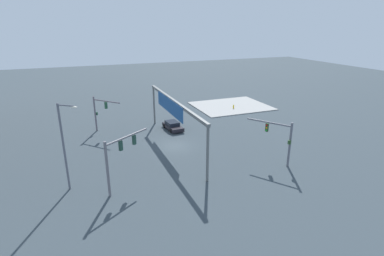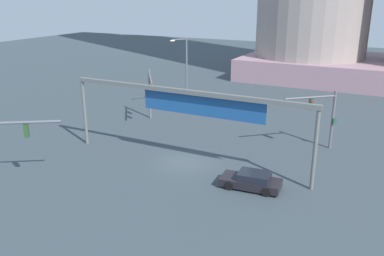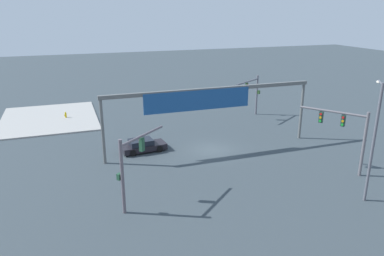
{
  "view_description": "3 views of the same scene",
  "coord_description": "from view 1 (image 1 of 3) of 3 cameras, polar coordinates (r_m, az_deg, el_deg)",
  "views": [
    {
      "loc": [
        -35.09,
        11.59,
        15.16
      ],
      "look_at": [
        0.69,
        -2.64,
        1.9
      ],
      "focal_mm": 28.5,
      "sensor_mm": 36.0,
      "label": 1
    },
    {
      "loc": [
        14.53,
        -27.07,
        13.18
      ],
      "look_at": [
        -0.12,
        1.58,
        2.54
      ],
      "focal_mm": 38.38,
      "sensor_mm": 36.0,
      "label": 2
    },
    {
      "loc": [
        12.9,
        31.19,
        13.12
      ],
      "look_at": [
        2.75,
        2.36,
        3.22
      ],
      "focal_mm": 34.59,
      "sensor_mm": 36.0,
      "label": 3
    }
  ],
  "objects": [
    {
      "name": "traffic_signal_opposite_side",
      "position": [
        45.92,
        -16.88,
        3.37
      ],
      "size": [
        3.96,
        3.31,
        5.24
      ],
      "rotation": [
        0.0,
        0.0,
        -2.42
      ],
      "color": "slate",
      "rests_on": "ground"
    },
    {
      "name": "sedan_car_approaching",
      "position": [
        45.88,
        -3.62,
        0.42
      ],
      "size": [
        4.37,
        2.22,
        1.21
      ],
      "rotation": [
        0.0,
        0.0,
        3.23
      ],
      "color": "black",
      "rests_on": "ground"
    },
    {
      "name": "traffic_signal_cross_street",
      "position": [
        35.06,
        16.21,
        -1.39
      ],
      "size": [
        4.7,
        3.04,
        5.12
      ],
      "rotation": [
        0.0,
        0.0,
        0.58
      ],
      "color": "slate",
      "rests_on": "ground"
    },
    {
      "name": "sidewalk_corner",
      "position": [
        59.35,
        7.29,
        4.11
      ],
      "size": [
        11.31,
        13.68,
        0.15
      ],
      "primitive_type": "cube",
      "color": "#A5A4A0",
      "rests_on": "ground"
    },
    {
      "name": "streetlamp_curved_arm",
      "position": [
        30.17,
        -22.7,
        -2.48
      ],
      "size": [
        1.41,
        1.75,
        8.54
      ],
      "rotation": [
        0.0,
        0.0,
        -2.22
      ],
      "color": "slate",
      "rests_on": "ground"
    },
    {
      "name": "traffic_signal_near_corner",
      "position": [
        29.06,
        -13.68,
        -4.68
      ],
      "size": [
        3.32,
        4.6,
        5.42
      ],
      "rotation": [
        0.0,
        0.0,
        -0.96
      ],
      "color": "slate",
      "rests_on": "ground"
    },
    {
      "name": "fire_hydrant_on_curb",
      "position": [
        57.35,
        7.78,
        3.99
      ],
      "size": [
        0.33,
        0.22,
        0.71
      ],
      "color": "gold",
      "rests_on": "sidewalk_corner"
    },
    {
      "name": "ground_plane",
      "position": [
        39.94,
        -3.16,
        -3.34
      ],
      "size": [
        174.24,
        174.24,
        0.0
      ],
      "primitive_type": "plane",
      "color": "#38444A"
    },
    {
      "name": "overhead_sign_gantry",
      "position": [
        38.66,
        -3.61,
        3.93
      ],
      "size": [
        20.67,
        0.43,
        6.14
      ],
      "color": "slate",
      "rests_on": "ground"
    }
  ]
}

